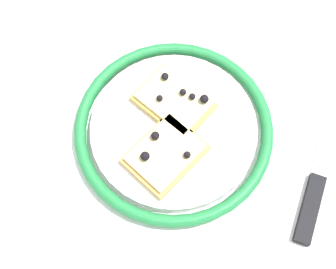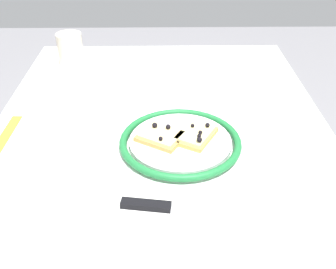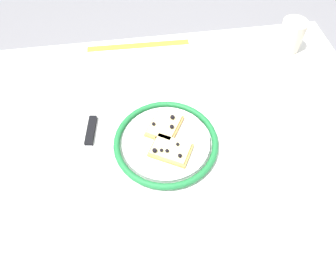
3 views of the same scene
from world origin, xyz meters
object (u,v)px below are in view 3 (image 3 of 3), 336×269
object	(u,v)px
measuring_tape	(138,46)
cup	(291,36)
pizza_slice_near	(171,150)
plate	(166,142)
pizza_slice_far	(165,125)
dining_table	(173,150)
fork	(240,136)
knife	(89,141)

from	to	relation	value
measuring_tape	cup	bearing A→B (deg)	171.81
pizza_slice_near	plate	bearing A→B (deg)	-78.45
plate	pizza_slice_far	world-z (taller)	pizza_slice_far
dining_table	plate	size ratio (longest dim) A/B	4.29
dining_table	fork	bearing A→B (deg)	165.04
knife	measuring_tape	bearing A→B (deg)	-113.78
knife	fork	size ratio (longest dim) A/B	1.19
dining_table	fork	distance (m)	0.20
pizza_slice_far	measuring_tape	distance (m)	0.35
plate	cup	distance (m)	0.54
dining_table	knife	bearing A→B (deg)	1.57
measuring_tape	pizza_slice_near	bearing A→B (deg)	97.09
cup	pizza_slice_far	bearing A→B (deg)	31.93
dining_table	plate	xyz separation A→B (m)	(0.02, 0.04, 0.11)
plate	cup	size ratio (longest dim) A/B	2.68
pizza_slice_near	cup	distance (m)	0.55
fork	knife	bearing A→B (deg)	-5.80
pizza_slice_far	cup	distance (m)	0.51
plate	knife	distance (m)	0.20
dining_table	pizza_slice_far	distance (m)	0.12
knife	fork	world-z (taller)	knife
pizza_slice_near	cup	size ratio (longest dim) A/B	1.20
pizza_slice_far	cup	xyz separation A→B (m)	(-0.43, -0.27, 0.02)
fork	measuring_tape	xyz separation A→B (m)	(0.23, -0.40, -0.00)
knife	measuring_tape	distance (m)	0.39
pizza_slice_near	knife	size ratio (longest dim) A/B	0.49
dining_table	knife	size ratio (longest dim) A/B	4.68
dining_table	pizza_slice_near	size ratio (longest dim) A/B	9.61
plate	fork	distance (m)	0.19
plate	knife	bearing A→B (deg)	-10.63
pizza_slice_near	cup	xyz separation A→B (m)	(-0.43, -0.35, 0.02)
plate	measuring_tape	distance (m)	0.40
pizza_slice_far	pizza_slice_near	bearing A→B (deg)	93.02
dining_table	plate	distance (m)	0.12
dining_table	cup	xyz separation A→B (m)	(-0.41, -0.27, 0.15)
cup	measuring_tape	size ratio (longest dim) A/B	0.30
pizza_slice_near	measuring_tape	world-z (taller)	pizza_slice_near
cup	knife	bearing A→B (deg)	23.75
dining_table	knife	xyz separation A→B (m)	(0.22, 0.01, 0.10)
pizza_slice_far	measuring_tape	bearing A→B (deg)	-84.03
pizza_slice_near	knife	xyz separation A→B (m)	(0.20, -0.07, -0.02)
dining_table	measuring_tape	size ratio (longest dim) A/B	3.42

